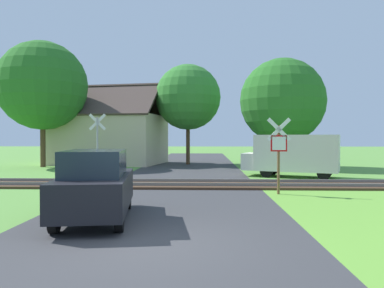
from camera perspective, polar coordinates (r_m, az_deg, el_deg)
The scene contains 11 objects.
ground_plane at distance 7.62m, azimuth -6.62°, elevation -15.01°, with size 160.00×160.00×0.00m, color #5B933D.
road_asphalt at distance 9.54m, azimuth -4.78°, elevation -11.71°, with size 6.75×80.00×0.01m, color #38383A.
rail_track at distance 16.34m, azimuth -1.89°, elevation -6.18°, with size 60.00×2.60×0.22m.
stop_sign_near at distance 14.15m, azimuth 13.07°, elevation -0.81°, with size 0.88×0.15×2.83m.
crossing_sign_far at distance 19.95m, azimuth -14.23°, elevation 0.48°, with size 0.87×0.17×3.34m.
house at distance 30.67m, azimuth -12.47°, elevation 0.99°, with size 9.46×7.70×6.35m.
tree_center at distance 29.42m, azimuth -0.62°, elevation 7.13°, with size 5.10×5.10×7.80m.
tree_left at distance 28.92m, azimuth -21.83°, elevation 8.24°, with size 6.29×6.29×8.93m.
tree_right at distance 27.00m, azimuth 13.62°, elevation 6.39°, with size 5.92×5.92×7.61m.
mail_truck at distance 20.51m, azimuth 15.19°, elevation -1.44°, with size 5.24×3.55×2.24m.
parked_car at distance 9.89m, azimuth -14.41°, elevation -6.04°, with size 2.18×4.19×1.78m.
Camera 1 is at (1.10, -7.24, 2.10)m, focal length 35.00 mm.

